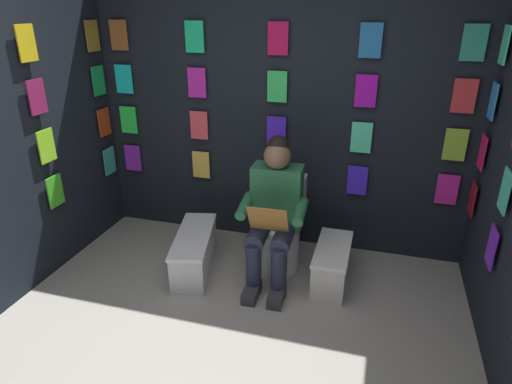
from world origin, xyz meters
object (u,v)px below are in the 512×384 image
Objects in this scene: toilet at (279,229)px; comic_longbox_far at (194,251)px; person_reading at (274,212)px; comic_longbox_near at (332,264)px.

toilet is 0.90× the size of comic_longbox_far.
person_reading is (-0.01, 0.23, 0.27)m from toilet.
person_reading is at bearing 172.02° from comic_longbox_far.
toilet reaches higher than comic_longbox_far.
person_reading is 0.81m from comic_longbox_far.
person_reading reaches higher than comic_longbox_near.
toilet is at bearing -90.25° from person_reading.
person_reading is at bearing 89.75° from toilet.
comic_longbox_near is (-0.49, 0.17, -0.16)m from toilet.
comic_longbox_near is at bearing -174.84° from person_reading.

